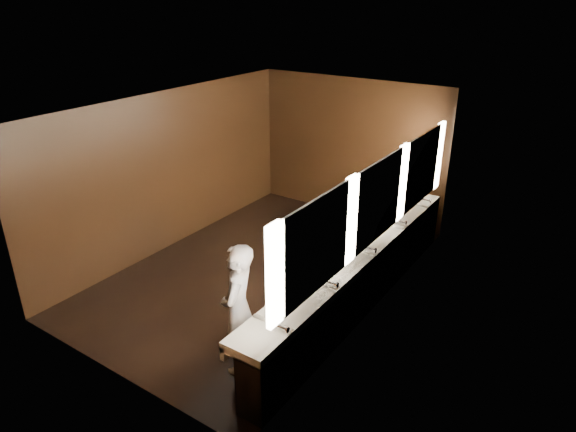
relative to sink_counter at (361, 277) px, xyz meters
The scene contains 10 objects.
floor 1.86m from the sink_counter, behind, with size 6.00×6.00×0.00m, color black.
ceiling 2.92m from the sink_counter, behind, with size 4.00×6.00×0.02m, color #2D2D2B.
wall_back 3.61m from the sink_counter, 120.87° to the left, with size 4.00×0.02×2.80m, color black.
wall_front 3.61m from the sink_counter, 120.87° to the right, with size 4.00×0.02×2.80m, color black.
wall_left 3.90m from the sink_counter, behind, with size 0.02×6.00×2.80m, color black.
wall_right 0.93m from the sink_counter, ahead, with size 0.02×6.00×2.80m, color black.
sink_counter is the anchor object (origin of this frame).
mirror_band 1.27m from the sink_counter, ahead, with size 0.06×5.03×1.15m.
person 2.15m from the sink_counter, 107.19° to the right, with size 0.62×0.41×1.69m, color #96B1DF.
trash_bin 0.75m from the sink_counter, 107.74° to the right, with size 0.34×0.34×0.52m, color black.
Camera 1 is at (4.53, -5.96, 4.35)m, focal length 32.00 mm.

